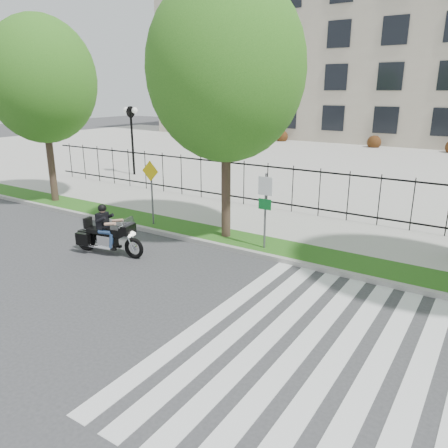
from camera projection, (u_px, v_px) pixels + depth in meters
The scene contains 14 objects.
ground at pixel (144, 296), 11.49m from camera, with size 120.00×120.00×0.00m, color #353537.
curb at pixel (228, 248), 14.75m from camera, with size 60.00×0.20×0.15m, color #9E9B94.
grass_verge at pixel (241, 241), 15.43m from camera, with size 60.00×1.50×0.15m, color #1D5816.
sidewalk at pixel (273, 223), 17.44m from camera, with size 60.00×3.50×0.15m, color #A7A59C.
plaza at pixel (383, 164), 31.50m from camera, with size 80.00×34.00×0.10m, color #A7A59C.
crosswalk_stripes at pixel (318, 353), 8.98m from camera, with size 5.70×8.00×0.01m, color silver, non-canonical shape.
iron_fence at pixel (293, 189), 18.52m from camera, with size 30.00×0.06×2.00m, color black, non-canonical shape.
office_building at pixel (443, 41), 44.52m from camera, with size 60.00×21.90×20.15m.
lamp_post_left at pixel (131, 124), 26.41m from camera, with size 1.06×0.70×4.25m.
street_tree_0 at pixel (41, 80), 19.17m from camera, with size 4.77×4.77×8.18m.
street_tree_1 at pixel (226, 69), 14.07m from camera, with size 5.20×5.20×8.67m.
sign_pole_regulatory at pixel (265, 201), 14.06m from camera, with size 0.50×0.09×2.50m.
sign_pole_warning at pixel (151, 184), 16.62m from camera, with size 0.78×0.09×2.49m.
motorcycle_rider at pixel (108, 235), 14.20m from camera, with size 2.61×0.99×2.03m.
Camera 1 is at (7.44, -7.59, 5.20)m, focal length 35.00 mm.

